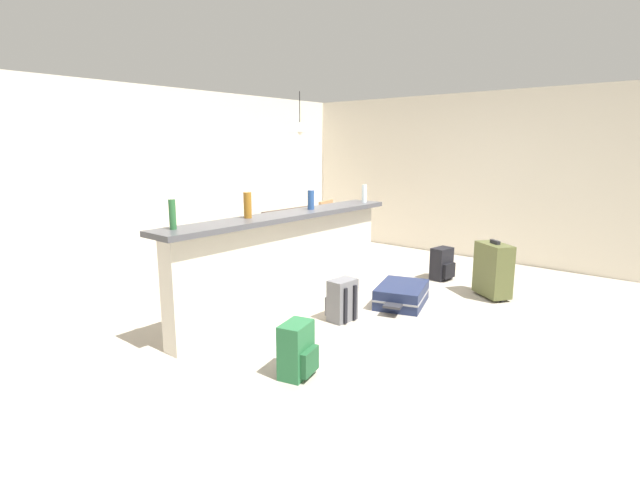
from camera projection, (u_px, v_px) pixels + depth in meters
name	position (u px, v px, depth m)	size (l,w,h in m)	color
ground_plane	(358.00, 306.00, 5.28)	(13.00, 13.00, 0.05)	#ADA393
wall_back	(188.00, 178.00, 6.96)	(6.60, 0.10, 2.50)	silver
wall_right	(457.00, 176.00, 7.51)	(0.10, 6.00, 2.50)	silver
partition_half_wall	(286.00, 266.00, 4.94)	(2.80, 0.20, 0.99)	silver
bar_countertop	(286.00, 216.00, 4.83)	(2.96, 0.40, 0.05)	#4C4C51
bottle_green	(172.00, 214.00, 3.89)	(0.06, 0.06, 0.25)	#2D6B38
bottle_amber	(248.00, 205.00, 4.50)	(0.07, 0.07, 0.24)	#9E661E
bottle_blue	(311.00, 200.00, 5.12)	(0.07, 0.07, 0.21)	#284C89
bottle_clear	(364.00, 194.00, 5.74)	(0.06, 0.06, 0.21)	silver
dining_table	(306.00, 217.00, 7.31)	(1.10, 0.80, 0.74)	#332319
dining_chair_near_partition	(332.00, 229.00, 7.00)	(0.48, 0.48, 0.93)	#9E754C
pendant_lamp	(300.00, 127.00, 7.11)	(0.34, 0.34, 0.62)	black
suitcase_flat_navy	(402.00, 295.00, 5.25)	(0.89, 0.68, 0.22)	#1E284C
backpack_green	(297.00, 351.00, 3.60)	(0.32, 0.29, 0.42)	#286B3D
backpack_grey	(342.00, 301.00, 4.76)	(0.29, 0.26, 0.42)	slate
suitcase_upright_olive	(493.00, 269.00, 5.45)	(0.45, 0.50, 0.67)	#51562D
backpack_black	(442.00, 264.00, 6.21)	(0.30, 0.28, 0.42)	black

